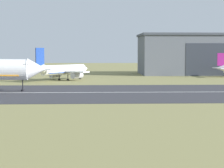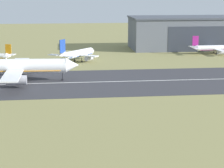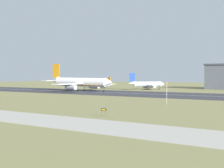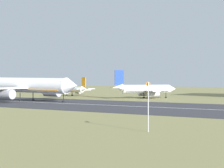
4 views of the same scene
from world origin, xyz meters
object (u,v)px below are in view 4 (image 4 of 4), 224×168
airplane_parked_east (145,89)px  windsock_pole (147,87)px  airplane_landing (25,86)px  airplane_parked_centre (70,89)px

airplane_parked_east → windsock_pole: size_ratio=3.47×
airplane_landing → airplane_parked_east: bearing=59.3°
airplane_landing → airplane_parked_east: 45.15m
windsock_pole → airplane_landing: bearing=146.3°
windsock_pole → airplane_parked_east: bearing=119.9°
airplane_parked_centre → airplane_parked_east: (38.51, -2.60, 0.66)m
airplane_parked_centre → airplane_landing: bearing=-69.5°
airplane_landing → windsock_pole: bearing=-33.7°
airplane_parked_centre → windsock_pole: airplane_parked_centre is taller
windsock_pole → airplane_parked_centre: bearing=134.5°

